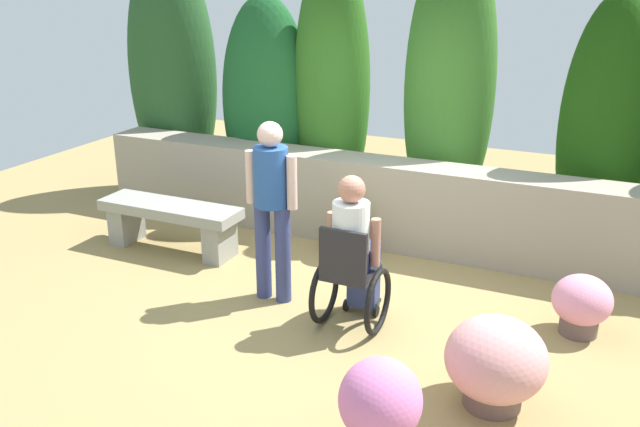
# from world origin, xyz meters

# --- Properties ---
(ground_plane) EXTENTS (12.40, 12.40, 0.00)m
(ground_plane) POSITION_xyz_m (0.00, 0.00, 0.00)
(ground_plane) COLOR #97804F
(stone_retaining_wall) EXTENTS (7.07, 0.48, 0.93)m
(stone_retaining_wall) POSITION_xyz_m (0.00, 1.55, 0.46)
(stone_retaining_wall) COLOR gray
(stone_retaining_wall) RESTS_ON ground
(hedge_backdrop) EXTENTS (7.77, 0.92, 3.23)m
(hedge_backdrop) POSITION_xyz_m (-0.41, 2.22, 1.48)
(hedge_backdrop) COLOR #244E25
(hedge_backdrop) RESTS_ON ground
(stone_bench) EXTENTS (1.56, 0.45, 0.52)m
(stone_bench) POSITION_xyz_m (-2.10, 0.44, 0.35)
(stone_bench) COLOR gray
(stone_bench) RESTS_ON ground
(person_in_wheelchair) EXTENTS (0.53, 0.66, 1.33)m
(person_in_wheelchair) POSITION_xyz_m (0.25, -0.26, 0.62)
(person_in_wheelchair) COLOR black
(person_in_wheelchair) RESTS_ON ground
(person_standing_companion) EXTENTS (0.49, 0.30, 1.64)m
(person_standing_companion) POSITION_xyz_m (-0.58, -0.11, 0.95)
(person_standing_companion) COLOR navy
(person_standing_companion) RESTS_ON ground
(flower_pot_purple_near) EXTENTS (0.43, 0.43, 0.55)m
(flower_pot_purple_near) POSITION_xyz_m (-0.34, 1.08, 0.33)
(flower_pot_purple_near) COLOR gray
(flower_pot_purple_near) RESTS_ON ground
(flower_pot_terracotta_by_wall) EXTENTS (0.69, 0.69, 0.65)m
(flower_pot_terracotta_by_wall) POSITION_xyz_m (1.55, -0.91, 0.33)
(flower_pot_terracotta_by_wall) COLOR brown
(flower_pot_terracotta_by_wall) RESTS_ON ground
(flower_pot_red_accent) EXTENTS (0.48, 0.48, 0.51)m
(flower_pot_red_accent) POSITION_xyz_m (2.00, 0.37, 0.27)
(flower_pot_red_accent) COLOR brown
(flower_pot_red_accent) RESTS_ON ground
(flower_pot_small_foreground) EXTENTS (0.52, 0.52, 0.61)m
(flower_pot_small_foreground) POSITION_xyz_m (0.99, -1.64, 0.30)
(flower_pot_small_foreground) COLOR gray
(flower_pot_small_foreground) RESTS_ON ground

